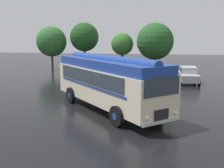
% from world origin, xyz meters
% --- Properties ---
extents(ground_plane, '(120.00, 120.00, 0.00)m').
position_xyz_m(ground_plane, '(0.00, 0.00, 0.00)').
color(ground_plane, black).
extents(vintage_bus, '(8.66, 9.05, 3.49)m').
position_xyz_m(vintage_bus, '(-0.81, 0.56, 1.89)').
color(vintage_bus, beige).
rests_on(vintage_bus, ground).
extents(car_near_left, '(2.02, 4.23, 1.66)m').
position_xyz_m(car_near_left, '(-3.47, 12.12, 0.85)').
color(car_near_left, black).
rests_on(car_near_left, ground).
extents(car_mid_left, '(2.00, 4.22, 1.66)m').
position_xyz_m(car_mid_left, '(-0.66, 12.33, 0.85)').
color(car_mid_left, '#4C5156').
rests_on(car_mid_left, ground).
extents(car_mid_right, '(2.26, 4.34, 1.66)m').
position_xyz_m(car_mid_right, '(2.25, 11.71, 0.85)').
color(car_mid_right, maroon).
rests_on(car_mid_right, ground).
extents(car_far_right, '(2.06, 4.25, 1.66)m').
position_xyz_m(car_far_right, '(5.17, 11.87, 0.85)').
color(car_far_right, '#B7BABF').
rests_on(car_far_right, ground).
extents(box_van, '(2.52, 5.85, 2.50)m').
position_xyz_m(box_van, '(-5.89, 11.38, 1.36)').
color(box_van, silver).
rests_on(box_van, ground).
extents(tree_far_left, '(4.23, 4.23, 6.16)m').
position_xyz_m(tree_far_left, '(-12.86, 19.65, 4.12)').
color(tree_far_left, '#4C3823').
rests_on(tree_far_left, ground).
extents(tree_left_of_centre, '(3.95, 3.95, 6.64)m').
position_xyz_m(tree_left_of_centre, '(-8.29, 19.82, 4.61)').
color(tree_left_of_centre, '#4C3823').
rests_on(tree_left_of_centre, ground).
extents(tree_centre, '(2.85, 2.85, 5.18)m').
position_xyz_m(tree_centre, '(-2.70, 18.37, 3.65)').
color(tree_centre, '#4C3823').
rests_on(tree_centre, ground).
extents(tree_right_of_centre, '(4.63, 4.63, 6.44)m').
position_xyz_m(tree_right_of_centre, '(1.61, 18.36, 4.16)').
color(tree_right_of_centre, '#4C3823').
rests_on(tree_right_of_centre, ground).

